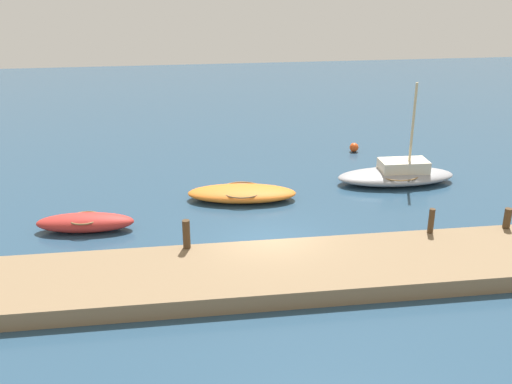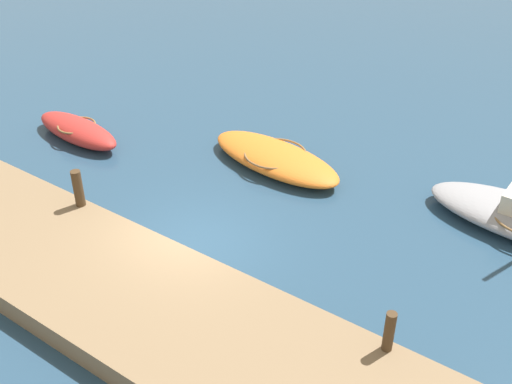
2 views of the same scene
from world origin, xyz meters
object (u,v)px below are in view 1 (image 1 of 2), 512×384
Objects in this scene: mooring_post_mid_west at (431,221)px; marker_buoy at (354,147)px; motorboat_orange at (242,193)px; rowboat_red at (85,222)px; mooring_post_west at (186,234)px; mooring_post_mid_east at (507,218)px; sailboat_grey at (397,174)px.

mooring_post_mid_west reaches higher than marker_buoy.
mooring_post_mid_west is at bearing -33.50° from motorboat_orange.
rowboat_red is 4.11× the size of mooring_post_mid_west.
marker_buoy is at bearing 86.95° from mooring_post_mid_west.
rowboat_red is 7.88× the size of marker_buoy.
mooring_post_west is 2.13× the size of marker_buoy.
mooring_post_west is (4.00, -3.32, 0.77)m from rowboat_red.
mooring_post_mid_west is (13.21, -3.32, 0.72)m from rowboat_red.
motorboat_orange is 6.37m from mooring_post_west.
mooring_post_mid_east is 12.29m from marker_buoy.
sailboat_grey is 5.98× the size of mooring_post_mid_west.
motorboat_orange is 8.72m from mooring_post_mid_west.
mooring_post_west is 1.11× the size of mooring_post_mid_west.
rowboat_red is at bearing -152.39° from motorboat_orange.
motorboat_orange is 5.30× the size of mooring_post_mid_west.
sailboat_grey reaches higher than marker_buoy.
mooring_post_west is at bearing -35.10° from rowboat_red.
sailboat_grey is 1.46× the size of rowboat_red.
sailboat_grey reaches higher than mooring_post_west.
sailboat_grey is 11.48× the size of marker_buoy.
mooring_post_mid_east reaches higher than marker_buoy.
sailboat_grey is 5.39× the size of mooring_post_west.
mooring_post_mid_west is at bearing 180.00° from mooring_post_mid_east.
mooring_post_west is 9.20m from mooring_post_mid_west.
motorboat_orange is at bearing 138.77° from mooring_post_mid_west.
rowboat_red is (-14.46, -3.53, -0.08)m from sailboat_grey.
rowboat_red is at bearing 165.91° from mooring_post_mid_west.
mooring_post_mid_east reaches higher than motorboat_orange.
marker_buoy is (13.85, 8.71, -0.11)m from rowboat_red.
mooring_post_mid_east is 1.58× the size of marker_buoy.
sailboat_grey is 5.22m from marker_buoy.
sailboat_grey is at bearing 33.20° from mooring_post_west.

